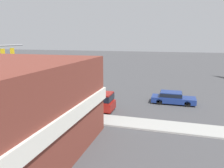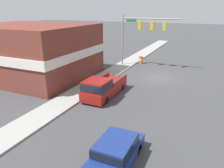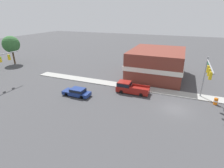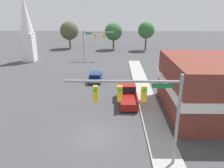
% 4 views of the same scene
% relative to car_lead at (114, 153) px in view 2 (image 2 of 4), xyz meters
% --- Properties ---
extents(ground_plane, '(200.00, 200.00, 0.00)m').
position_rel_car_lead_xyz_m(ground_plane, '(1.50, -16.07, -0.72)').
color(ground_plane, '#424244').
extents(sidewalk_curb, '(2.40, 60.00, 0.14)m').
position_rel_car_lead_xyz_m(sidewalk_curb, '(7.20, -16.07, -0.65)').
color(sidewalk_curb, '#9E9E99').
rests_on(sidewalk_curb, ground).
extents(near_signal_assembly, '(7.73, 0.49, 6.98)m').
position_rel_car_lead_xyz_m(near_signal_assembly, '(4.93, -19.77, 4.43)').
color(near_signal_assembly, gray).
rests_on(near_signal_assembly, ground).
extents(car_lead, '(1.89, 4.87, 1.37)m').
position_rel_car_lead_xyz_m(car_lead, '(0.00, 0.00, 0.00)').
color(car_lead, black).
rests_on(car_lead, ground).
extents(pickup_truck_parked, '(2.10, 5.77, 1.92)m').
position_rel_car_lead_xyz_m(pickup_truck_parked, '(4.75, -7.98, 0.22)').
color(pickup_truck_parked, black).
rests_on(pickup_truck_parked, ground).
extents(construction_barrel, '(0.60, 0.60, 1.07)m').
position_rel_car_lead_xyz_m(construction_barrel, '(5.40, -21.79, -0.18)').
color(construction_barrel, orange).
rests_on(construction_barrel, ground).
extents(corner_brick_building, '(13.62, 11.43, 6.01)m').
position_rel_car_lead_xyz_m(corner_brick_building, '(15.56, -10.90, 2.29)').
color(corner_brick_building, brown).
rests_on(corner_brick_building, ground).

